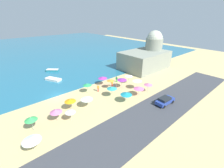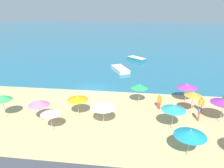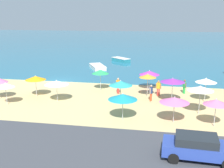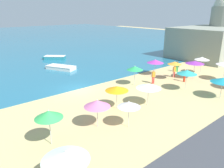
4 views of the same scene
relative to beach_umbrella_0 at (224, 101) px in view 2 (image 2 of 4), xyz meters
The scene contains 19 objects.
ground_plane 15.68m from the beach_umbrella_0, 155.59° to the left, with size 160.00×160.00×0.00m, color tan.
sea 63.06m from the beach_umbrella_0, 102.96° to the left, with size 150.00×110.00×0.05m, color #246987.
beach_umbrella_0 is the anchor object (origin of this frame).
beach_umbrella_1 5.17m from the beach_umbrella_0, 159.29° to the right, with size 2.22×2.22×2.48m.
beach_umbrella_2 8.57m from the beach_umbrella_0, 157.92° to the left, with size 1.95×1.95×2.46m.
beach_umbrella_3 5.19m from the beach_umbrella_0, 118.64° to the left, with size 2.34×2.34×2.27m.
beach_umbrella_4 17.59m from the beach_umbrella_0, behind, with size 2.04×2.04×2.33m.
beach_umbrella_5 14.10m from the beach_umbrella_0, behind, with size 2.13×2.13×2.28m.
beach_umbrella_8 11.39m from the beach_umbrella_0, behind, with size 2.36×2.36×2.21m.
beach_umbrella_10 21.38m from the beach_umbrella_0, behind, with size 1.88×1.88×2.58m.
beach_umbrella_11 16.07m from the beach_umbrella_0, 167.04° to the right, with size 1.76×1.76×2.22m.
beach_umbrella_12 2.87m from the beach_umbrella_0, 150.64° to the left, with size 1.77×1.77×2.55m.
beach_umbrella_14 6.87m from the beach_umbrella_0, 126.73° to the right, with size 2.41×2.41×2.29m.
bather_0 2.43m from the beach_umbrella_0, behind, with size 0.33×0.54×1.69m.
bather_3 4.00m from the beach_umbrella_0, 67.99° to the left, with size 0.38×0.49×1.58m.
bather_4 2.83m from the beach_umbrella_0, 123.02° to the left, with size 0.56×0.28×1.69m.
bather_5 6.24m from the beach_umbrella_0, 159.44° to the left, with size 0.52×0.36×1.78m.
skiff_nearshore 19.56m from the beach_umbrella_0, 125.55° to the left, with size 3.67×4.98×0.57m.
skiff_offshore 24.86m from the beach_umbrella_0, 110.51° to the left, with size 3.87×3.70×0.68m.
Camera 2 is at (6.06, -26.33, 10.97)m, focal length 35.00 mm.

